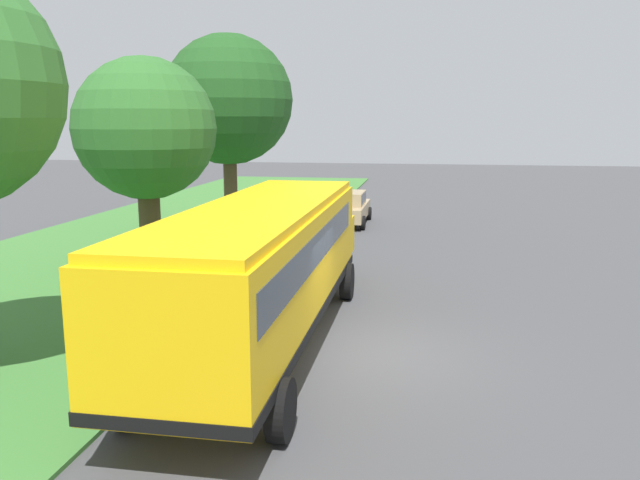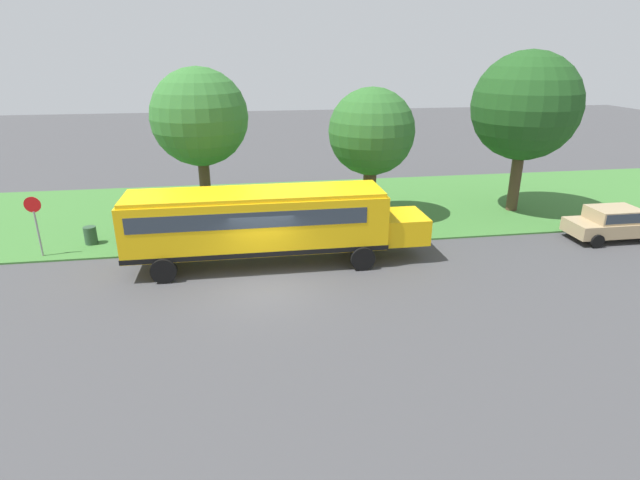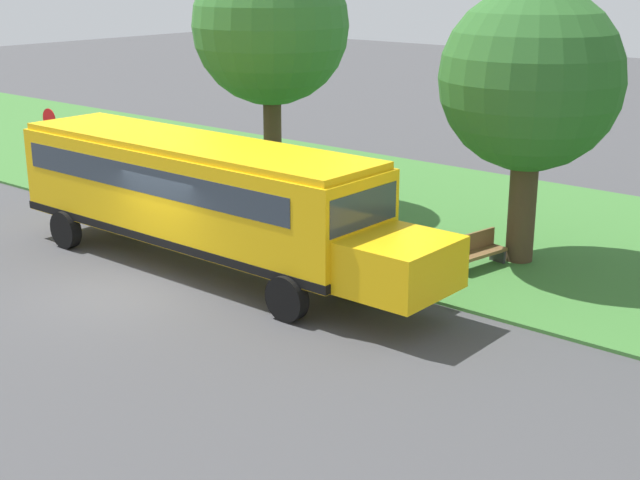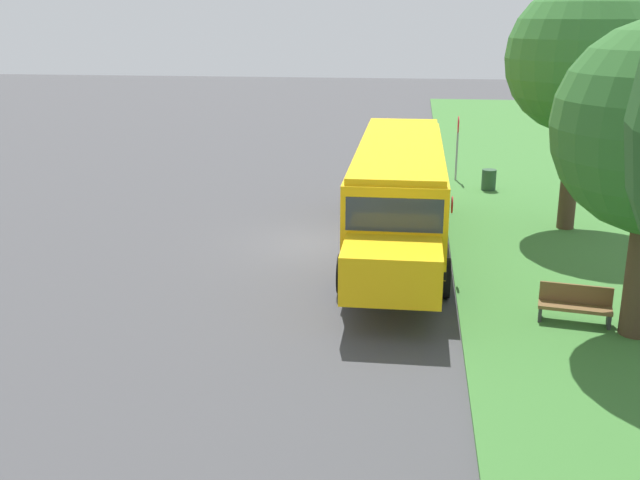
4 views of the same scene
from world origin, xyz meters
The scene contains 8 objects.
ground_plane centered at (0.00, 0.00, 0.00)m, with size 120.00×120.00×0.00m, color #424244.
grass_verge centered at (-10.00, 0.00, 0.04)m, with size 12.00×80.00×0.08m, color #3D7533.
school_bus centered at (-2.42, 0.12, 1.92)m, with size 2.85×12.42×3.16m.
oak_tree_beside_bus centered at (-7.85, -2.43, 5.51)m, with size 4.64×4.64×7.80m.
oak_tree_roadside_mid centered at (-7.77, 6.05, 4.52)m, with size 4.40×4.40×6.80m.
stop_sign centered at (-4.60, -9.43, 1.74)m, with size 0.08×0.68×2.74m.
park_bench centered at (-6.57, 5.42, 0.47)m, with size 1.66×0.77×0.92m.
trash_bin centered at (-5.80, -7.71, 0.45)m, with size 0.56×0.56×0.90m, color #2D4C33.
Camera 3 is at (11.77, 15.80, 7.21)m, focal length 50.00 mm.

